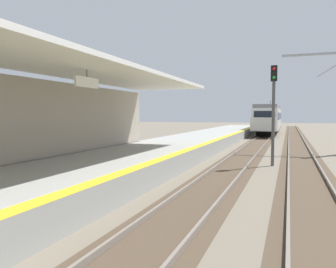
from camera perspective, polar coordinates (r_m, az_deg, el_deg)
station_platform at (r=18.94m, az=-2.11°, el=-3.43°), size 5.00×80.00×0.91m
track_pair_nearest_platform at (r=21.76m, az=12.78°, el=-3.69°), size 2.34×120.00×0.16m
track_pair_middle at (r=21.61m, az=21.78°, el=-3.90°), size 2.34×120.00×0.16m
approaching_train at (r=48.25m, az=16.76°, el=2.61°), size 2.93×19.60×4.76m
rail_signal_post at (r=18.21m, az=17.54°, el=4.80°), size 0.32×0.34×5.20m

